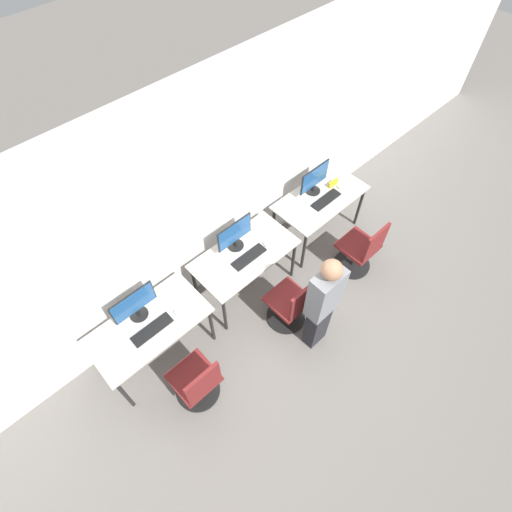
{
  "coord_description": "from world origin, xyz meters",
  "views": [
    {
      "loc": [
        -1.75,
        -1.75,
        4.45
      ],
      "look_at": [
        0.0,
        0.13,
        0.89
      ],
      "focal_mm": 28.0,
      "sensor_mm": 36.0,
      "label": 1
    }
  ],
  "objects_px": {
    "keyboard_left": "(152,330)",
    "mouse_center": "(266,244)",
    "monitor_center": "(235,234)",
    "mouse_left": "(177,312)",
    "person_center": "(323,303)",
    "monitor_right": "(314,179)",
    "keyboard_center": "(249,257)",
    "office_chair_right": "(360,251)",
    "mouse_right": "(340,187)",
    "monitor_left": "(134,305)",
    "office_chair_left": "(198,383)",
    "keyboard_right": "(326,200)",
    "office_chair_center": "(291,305)"
  },
  "relations": [
    {
      "from": "office_chair_left",
      "to": "keyboard_right",
      "type": "height_order",
      "value": "office_chair_left"
    },
    {
      "from": "monitor_right",
      "to": "office_chair_left",
      "type": "bearing_deg",
      "value": -162.22
    },
    {
      "from": "office_chair_center",
      "to": "monitor_right",
      "type": "xyz_separation_m",
      "value": [
        1.25,
        0.86,
        0.58
      ]
    },
    {
      "from": "keyboard_right",
      "to": "keyboard_left",
      "type": "bearing_deg",
      "value": 179.79
    },
    {
      "from": "monitor_center",
      "to": "office_chair_right",
      "type": "xyz_separation_m",
      "value": [
        1.28,
        -0.93,
        -0.58
      ]
    },
    {
      "from": "keyboard_left",
      "to": "mouse_center",
      "type": "distance_m",
      "value": 1.6
    },
    {
      "from": "mouse_left",
      "to": "office_chair_left",
      "type": "xyz_separation_m",
      "value": [
        -0.26,
        -0.6,
        -0.39
      ]
    },
    {
      "from": "monitor_center",
      "to": "mouse_center",
      "type": "relative_size",
      "value": 5.36
    },
    {
      "from": "monitor_center",
      "to": "monitor_right",
      "type": "height_order",
      "value": "same"
    },
    {
      "from": "keyboard_center",
      "to": "person_center",
      "type": "bearing_deg",
      "value": -83.56
    },
    {
      "from": "monitor_center",
      "to": "mouse_right",
      "type": "height_order",
      "value": "monitor_center"
    },
    {
      "from": "keyboard_left",
      "to": "office_chair_right",
      "type": "distance_m",
      "value": 2.73
    },
    {
      "from": "keyboard_left",
      "to": "mouse_left",
      "type": "distance_m",
      "value": 0.3
    },
    {
      "from": "mouse_center",
      "to": "office_chair_center",
      "type": "bearing_deg",
      "value": -107.62
    },
    {
      "from": "monitor_left",
      "to": "keyboard_right",
      "type": "bearing_deg",
      "value": -5.39
    },
    {
      "from": "monitor_center",
      "to": "person_center",
      "type": "xyz_separation_m",
      "value": [
        0.11,
        -1.24,
        -0.1
      ]
    },
    {
      "from": "person_center",
      "to": "office_chair_right",
      "type": "height_order",
      "value": "person_center"
    },
    {
      "from": "mouse_left",
      "to": "mouse_center",
      "type": "relative_size",
      "value": 1.0
    },
    {
      "from": "monitor_right",
      "to": "mouse_left",
      "type": "bearing_deg",
      "value": -174.17
    },
    {
      "from": "monitor_left",
      "to": "office_chair_left",
      "type": "relative_size",
      "value": 0.54
    },
    {
      "from": "mouse_right",
      "to": "keyboard_left",
      "type": "bearing_deg",
      "value": -179.74
    },
    {
      "from": "keyboard_center",
      "to": "monitor_right",
      "type": "height_order",
      "value": "monitor_right"
    },
    {
      "from": "office_chair_left",
      "to": "office_chair_right",
      "type": "height_order",
      "value": "same"
    },
    {
      "from": "keyboard_right",
      "to": "office_chair_right",
      "type": "relative_size",
      "value": 0.5
    },
    {
      "from": "keyboard_right",
      "to": "monitor_center",
      "type": "bearing_deg",
      "value": 169.64
    },
    {
      "from": "monitor_left",
      "to": "keyboard_right",
      "type": "height_order",
      "value": "monitor_left"
    },
    {
      "from": "keyboard_center",
      "to": "mouse_center",
      "type": "height_order",
      "value": "mouse_center"
    },
    {
      "from": "monitor_center",
      "to": "office_chair_right",
      "type": "distance_m",
      "value": 1.69
    },
    {
      "from": "person_center",
      "to": "keyboard_left",
      "type": "bearing_deg",
      "value": 145.1
    },
    {
      "from": "keyboard_center",
      "to": "office_chair_left",
      "type": "bearing_deg",
      "value": -154.4
    },
    {
      "from": "mouse_center",
      "to": "office_chair_right",
      "type": "height_order",
      "value": "office_chair_right"
    },
    {
      "from": "monitor_right",
      "to": "office_chair_right",
      "type": "xyz_separation_m",
      "value": [
        -0.04,
        -0.92,
        -0.58
      ]
    },
    {
      "from": "monitor_left",
      "to": "mouse_right",
      "type": "height_order",
      "value": "monitor_left"
    },
    {
      "from": "office_chair_left",
      "to": "keyboard_right",
      "type": "distance_m",
      "value": 2.71
    },
    {
      "from": "monitor_center",
      "to": "mouse_center",
      "type": "height_order",
      "value": "monitor_center"
    },
    {
      "from": "monitor_center",
      "to": "person_center",
      "type": "relative_size",
      "value": 0.31
    },
    {
      "from": "mouse_left",
      "to": "person_center",
      "type": "distance_m",
      "value": 1.51
    },
    {
      "from": "monitor_center",
      "to": "monitor_right",
      "type": "distance_m",
      "value": 1.33
    },
    {
      "from": "monitor_center",
      "to": "person_center",
      "type": "distance_m",
      "value": 1.25
    },
    {
      "from": "person_center",
      "to": "mouse_right",
      "type": "relative_size",
      "value": 17.38
    },
    {
      "from": "mouse_left",
      "to": "office_chair_center",
      "type": "xyz_separation_m",
      "value": [
        1.1,
        -0.62,
        -0.39
      ]
    },
    {
      "from": "mouse_left",
      "to": "monitor_right",
      "type": "height_order",
      "value": "monitor_right"
    },
    {
      "from": "mouse_center",
      "to": "keyboard_right",
      "type": "height_order",
      "value": "mouse_center"
    },
    {
      "from": "mouse_center",
      "to": "keyboard_right",
      "type": "bearing_deg",
      "value": -0.36
    },
    {
      "from": "keyboard_left",
      "to": "monitor_right",
      "type": "height_order",
      "value": "monitor_right"
    },
    {
      "from": "monitor_right",
      "to": "mouse_right",
      "type": "xyz_separation_m",
      "value": [
        0.31,
        -0.21,
        -0.19
      ]
    },
    {
      "from": "mouse_left",
      "to": "monitor_right",
      "type": "xyz_separation_m",
      "value": [
        2.35,
        0.24,
        0.19
      ]
    },
    {
      "from": "office_chair_center",
      "to": "monitor_right",
      "type": "distance_m",
      "value": 1.63
    },
    {
      "from": "mouse_center",
      "to": "mouse_right",
      "type": "distance_m",
      "value": 1.36
    },
    {
      "from": "office_chair_left",
      "to": "keyboard_left",
      "type": "bearing_deg",
      "value": 94.11
    }
  ]
}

